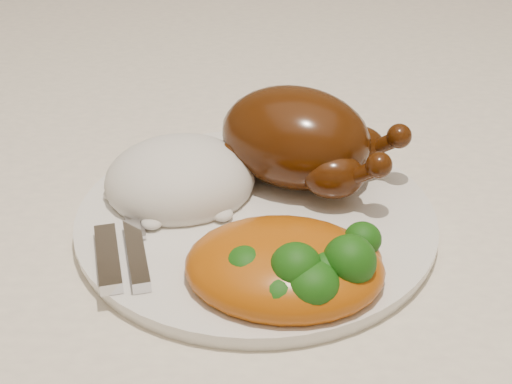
{
  "coord_description": "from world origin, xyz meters",
  "views": [
    {
      "loc": [
        -0.06,
        -0.6,
        1.1
      ],
      "look_at": [
        -0.08,
        -0.12,
        0.8
      ],
      "focal_mm": 50.0,
      "sensor_mm": 36.0,
      "label": 1
    }
  ],
  "objects": [
    {
      "name": "dinner_plate",
      "position": [
        -0.08,
        -0.12,
        0.77
      ],
      "size": [
        0.3,
        0.3,
        0.01
      ],
      "primitive_type": "cylinder",
      "rotation": [
        0.0,
        0.0,
        0.06
      ],
      "color": "white",
      "rests_on": "tablecloth"
    },
    {
      "name": "mac_and_cheese",
      "position": [
        -0.05,
        -0.21,
        0.79
      ],
      "size": [
        0.15,
        0.12,
        0.06
      ],
      "rotation": [
        0.0,
        0.0,
        -0.06
      ],
      "color": "#B2560B",
      "rests_on": "dinner_plate"
    },
    {
      "name": "rice_mound",
      "position": [
        -0.15,
        -0.09,
        0.79
      ],
      "size": [
        0.15,
        0.14,
        0.07
      ],
      "rotation": [
        0.0,
        0.0,
        0.24
      ],
      "color": "white",
      "rests_on": "dinner_plate"
    },
    {
      "name": "roast_chicken",
      "position": [
        -0.05,
        -0.07,
        0.82
      ],
      "size": [
        0.18,
        0.14,
        0.08
      ],
      "rotation": [
        0.0,
        0.0,
        -0.42
      ],
      "color": "#481D07",
      "rests_on": "dinner_plate"
    },
    {
      "name": "dining_table",
      "position": [
        0.0,
        0.0,
        0.67
      ],
      "size": [
        1.6,
        0.9,
        0.76
      ],
      "color": "brown",
      "rests_on": "floor"
    },
    {
      "name": "cutlery",
      "position": [
        -0.18,
        -0.16,
        0.79
      ],
      "size": [
        0.06,
        0.18,
        0.01
      ],
      "rotation": [
        0.0,
        0.0,
        0.28
      ],
      "color": "silver",
      "rests_on": "dinner_plate"
    },
    {
      "name": "tablecloth",
      "position": [
        0.0,
        0.0,
        0.74
      ],
      "size": [
        1.73,
        1.03,
        0.18
      ],
      "color": "beige",
      "rests_on": "dining_table"
    }
  ]
}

